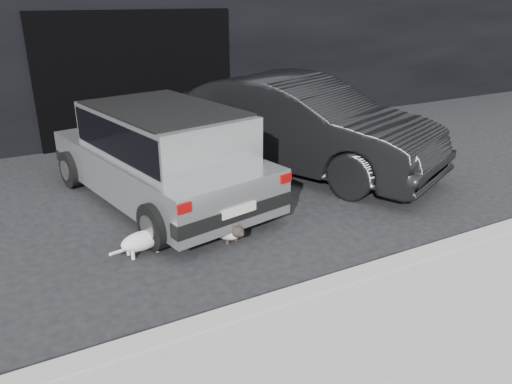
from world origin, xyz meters
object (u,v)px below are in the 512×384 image
second_car (299,124)px  cat_siamese (226,230)px  cat_white (145,239)px  silver_hatchback (162,150)px

second_car → cat_siamese: size_ratio=5.92×
second_car → cat_white: (-3.28, -1.73, -0.62)m
silver_hatchback → cat_white: size_ratio=5.38×
silver_hatchback → second_car: size_ratio=0.85×
second_car → cat_white: bearing=-177.1°
silver_hatchback → cat_white: (-0.74, -1.45, -0.60)m
cat_white → second_car: bearing=109.1°
second_car → cat_siamese: second_car is taller
second_car → cat_siamese: bearing=-165.6°
cat_siamese → second_car: bearing=-154.2°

